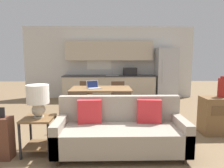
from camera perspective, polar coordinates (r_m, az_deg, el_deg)
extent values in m
plane|color=#7F6647|center=(3.40, -0.21, -19.59)|extent=(20.00, 20.00, 0.00)
cube|color=silver|center=(7.66, -0.86, 6.08)|extent=(6.40, 0.06, 2.70)
cube|color=white|center=(7.63, -3.73, 7.89)|extent=(0.92, 0.01, 0.99)
cube|color=beige|center=(7.40, -0.82, -1.13)|extent=(3.34, 0.62, 0.86)
cube|color=#38383A|center=(7.35, -0.83, 2.34)|extent=(3.37, 0.65, 0.04)
cube|color=#B2B5B7|center=(7.30, 0.10, 2.48)|extent=(0.48, 0.36, 0.01)
cylinder|color=#B7BABC|center=(7.46, 0.07, 3.50)|extent=(0.02, 0.02, 0.24)
cube|color=beige|center=(7.46, -0.85, 9.49)|extent=(3.17, 0.34, 0.70)
cube|color=black|center=(7.33, 5.15, 3.55)|extent=(0.48, 0.36, 0.28)
cube|color=#B7BABC|center=(7.60, 15.14, 2.73)|extent=(0.72, 0.67, 1.88)
cylinder|color=silver|center=(7.19, 14.30, 3.25)|extent=(0.02, 0.02, 0.85)
cube|color=olive|center=(5.15, -3.19, -1.38)|extent=(1.54, 0.90, 0.04)
cylinder|color=olive|center=(4.92, -11.66, -6.53)|extent=(0.05, 0.05, 0.73)
cylinder|color=olive|center=(4.87, 5.13, -6.55)|extent=(0.05, 0.05, 0.73)
cylinder|color=olive|center=(5.67, -10.25, -4.62)|extent=(0.05, 0.05, 0.73)
cylinder|color=olive|center=(5.63, 4.25, -4.62)|extent=(0.05, 0.05, 0.73)
cylinder|color=#3D2D1E|center=(3.20, -15.27, -20.70)|extent=(0.05, 0.05, 0.10)
cylinder|color=#3D2D1E|center=(3.32, 20.18, -19.84)|extent=(0.05, 0.05, 0.10)
cylinder|color=#3D2D1E|center=(3.76, -12.84, -16.16)|extent=(0.05, 0.05, 0.10)
cylinder|color=#3D2D1E|center=(3.86, 16.60, -15.65)|extent=(0.05, 0.05, 0.10)
cube|color=gray|center=(3.31, 2.45, -15.07)|extent=(2.07, 0.80, 0.35)
cube|color=gray|center=(3.55, 2.12, -9.70)|extent=(2.07, 0.14, 0.80)
cube|color=gray|center=(3.37, -14.62, -13.65)|extent=(0.14, 0.80, 0.49)
cube|color=gray|center=(3.48, 18.92, -13.10)|extent=(0.14, 0.80, 0.49)
cube|color=red|center=(3.39, -6.42, -7.85)|extent=(0.41, 0.15, 0.40)
cube|color=red|center=(3.44, 10.51, -7.67)|extent=(0.41, 0.16, 0.40)
cube|color=brown|center=(3.46, -20.34, -9.21)|extent=(0.47, 0.47, 0.03)
cube|color=brown|center=(3.62, -20.00, -16.06)|extent=(0.43, 0.43, 0.02)
cube|color=#232326|center=(3.45, -24.84, -14.77)|extent=(0.03, 0.03, 0.57)
cube|color=#232326|center=(3.30, -17.66, -15.41)|extent=(0.03, 0.03, 0.57)
cube|color=#232326|center=(3.82, -22.20, -12.42)|extent=(0.03, 0.03, 0.57)
cube|color=#232326|center=(3.69, -15.73, -12.84)|extent=(0.03, 0.03, 0.57)
cylinder|color=#B2A893|center=(3.46, -20.15, -8.76)|extent=(0.16, 0.16, 0.02)
sphere|color=#B2A893|center=(3.44, -20.24, -6.91)|extent=(0.21, 0.21, 0.21)
cylinder|color=white|center=(3.38, -20.44, -2.72)|extent=(0.35, 0.35, 0.30)
cube|color=brown|center=(4.70, 29.24, -7.86)|extent=(0.91, 0.41, 0.76)
cylinder|color=maroon|center=(4.60, 29.01, -0.92)|extent=(0.18, 0.18, 0.38)
cylinder|color=maroon|center=(4.58, 29.18, 1.71)|extent=(0.10, 0.10, 0.04)
cube|color=brown|center=(5.90, 1.86, -3.34)|extent=(0.44, 0.44, 0.04)
cube|color=brown|center=(6.05, 1.68, -1.02)|extent=(0.40, 0.05, 0.38)
cylinder|color=black|center=(5.76, 0.35, -5.91)|extent=(0.03, 0.03, 0.42)
cylinder|color=black|center=(5.80, 3.71, -5.84)|extent=(0.03, 0.03, 0.42)
cylinder|color=black|center=(6.09, 0.09, -5.16)|extent=(0.03, 0.03, 0.42)
cylinder|color=black|center=(6.13, 3.27, -5.10)|extent=(0.03, 0.03, 0.42)
cube|color=brown|center=(4.58, -9.67, -6.64)|extent=(0.47, 0.47, 0.04)
cube|color=brown|center=(4.34, -9.78, -4.56)|extent=(0.40, 0.08, 0.38)
cylinder|color=black|center=(4.80, -7.52, -8.74)|extent=(0.03, 0.03, 0.42)
cylinder|color=black|center=(4.81, -11.62, -8.81)|extent=(0.03, 0.03, 0.42)
cylinder|color=black|center=(4.48, -7.44, -9.96)|extent=(0.03, 0.03, 0.42)
cylinder|color=black|center=(4.49, -11.85, -10.03)|extent=(0.03, 0.03, 0.42)
cube|color=brown|center=(5.99, -7.66, -3.23)|extent=(0.45, 0.45, 0.04)
cube|color=brown|center=(6.14, -7.36, -0.95)|extent=(0.40, 0.06, 0.38)
cylinder|color=black|center=(5.90, -9.55, -5.68)|extent=(0.03, 0.03, 0.42)
cylinder|color=black|center=(5.84, -6.28, -5.77)|extent=(0.03, 0.03, 0.42)
cylinder|color=black|center=(6.23, -8.87, -4.97)|extent=(0.03, 0.03, 0.42)
cylinder|color=black|center=(6.17, -5.77, -5.04)|extent=(0.03, 0.03, 0.42)
cube|color=brown|center=(4.52, 2.84, -6.73)|extent=(0.45, 0.45, 0.04)
cube|color=brown|center=(4.28, 2.83, -4.62)|extent=(0.40, 0.06, 0.38)
cylinder|color=black|center=(4.75, 4.92, -8.90)|extent=(0.03, 0.03, 0.42)
cylinder|color=black|center=(4.75, 0.77, -8.86)|extent=(0.03, 0.03, 0.42)
cylinder|color=black|center=(4.42, 5.04, -10.15)|extent=(0.03, 0.03, 0.42)
cylinder|color=black|center=(4.43, 0.56, -10.10)|extent=(0.03, 0.03, 0.42)
cube|color=#B7BABC|center=(5.07, -5.10, -1.22)|extent=(0.38, 0.34, 0.02)
cube|color=#B7BABC|center=(5.16, -5.63, -0.04)|extent=(0.31, 0.19, 0.20)
cube|color=navy|center=(5.15, -5.59, -0.05)|extent=(0.27, 0.16, 0.17)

